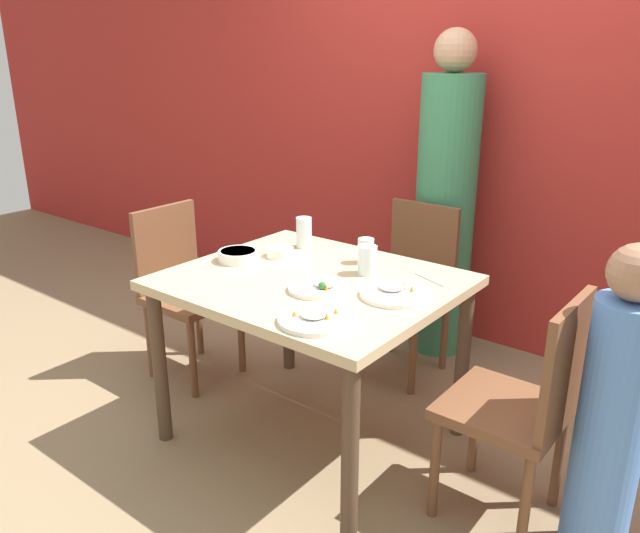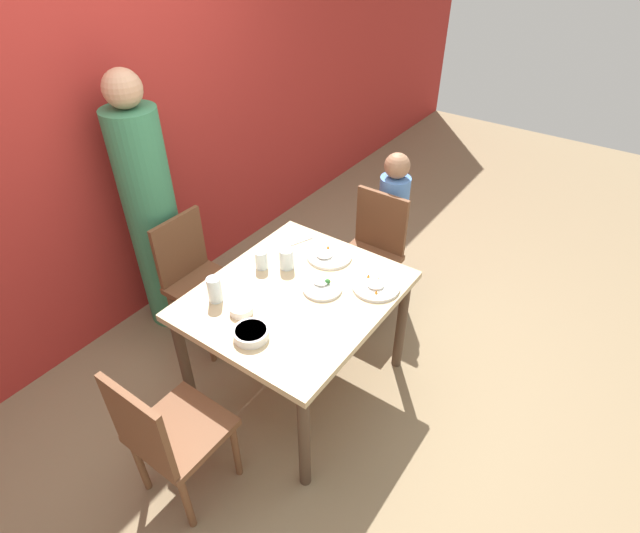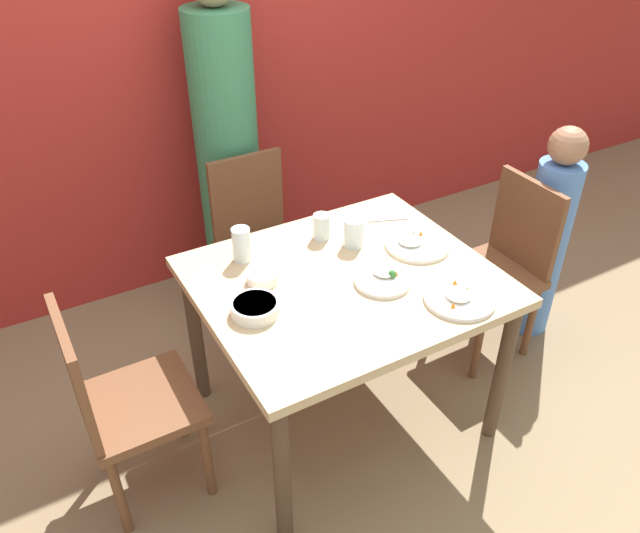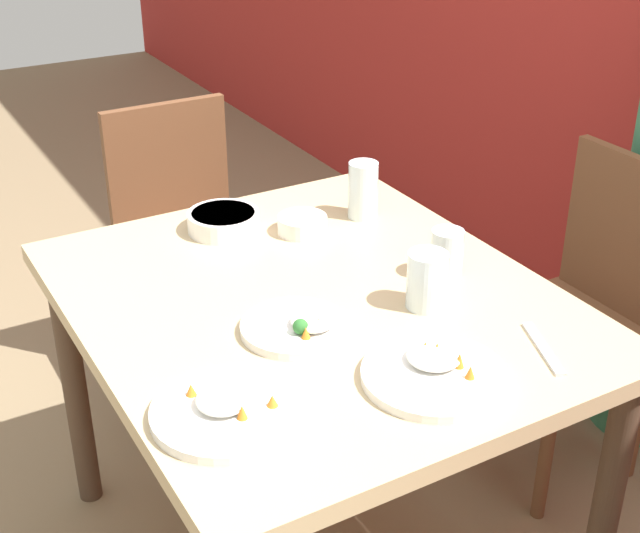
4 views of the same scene
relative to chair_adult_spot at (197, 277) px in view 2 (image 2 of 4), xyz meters
The scene contains 17 objects.
ground_plane 0.94m from the chair_adult_spot, 89.84° to the right, with size 10.00×10.00×0.00m, color #847051.
wall_back 1.05m from the chair_adult_spot, 89.79° to the left, with size 10.00×0.06×2.70m.
dining_table 0.83m from the chair_adult_spot, 89.84° to the right, with size 1.11×0.95×0.74m.
chair_adult_spot is the anchor object (origin of this frame).
chair_child_spot 1.18m from the chair_adult_spot, 40.63° to the right, with size 0.40×0.40×0.88m.
chair_empty_left 1.16m from the chair_adult_spot, 139.89° to the right, with size 0.40×0.40×0.88m.
person_adult 0.47m from the chair_adult_spot, 90.00° to the left, with size 0.32×0.32×1.72m.
person_child 1.40m from the chair_adult_spot, 33.21° to the right, with size 0.21×0.21×1.10m.
bowl_curry 0.97m from the chair_adult_spot, 114.79° to the right, with size 0.17×0.17×0.05m.
plate_rice_adult 0.96m from the chair_adult_spot, 83.09° to the right, with size 0.21×0.21×0.05m.
plate_rice_child 1.21m from the chair_adult_spot, 76.02° to the right, with size 0.26×0.26×0.04m.
plate_noodles 0.90m from the chair_adult_spot, 64.45° to the right, with size 0.26×0.26×0.05m.
bowl_rice_small 0.79m from the chair_adult_spot, 112.64° to the right, with size 0.12×0.12×0.04m.
glass_water_tall 0.73m from the chair_adult_spot, 76.64° to the right, with size 0.08×0.08×0.12m.
glass_water_short 0.67m from the chair_adult_spot, 119.72° to the right, with size 0.07×0.07×0.14m.
glass_water_center 0.61m from the chair_adult_spot, 82.77° to the right, with size 0.07×0.07×0.11m.
fork_steel 0.72m from the chair_adult_spot, 53.61° to the right, with size 0.17×0.09×0.01m.
Camera 2 is at (-1.60, -1.29, 2.46)m, focal length 28.00 mm.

